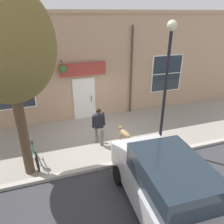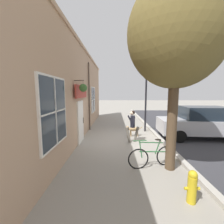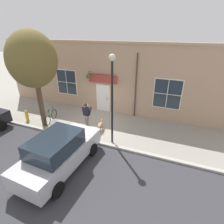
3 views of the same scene
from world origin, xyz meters
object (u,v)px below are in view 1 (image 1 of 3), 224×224
(dog_on_leash, at_px, (124,133))
(parked_car_mid_block, at_px, (167,186))
(street_lamp, at_px, (167,72))
(pedestrian_walking, at_px, (99,123))
(street_tree_by_curb, at_px, (5,48))
(leaning_bicycle, at_px, (32,153))

(dog_on_leash, distance_m, parked_car_mid_block, 3.71)
(street_lamp, bearing_deg, dog_on_leash, -129.00)
(pedestrian_walking, xyz_separation_m, dog_on_leash, (0.16, 1.04, -0.55))
(pedestrian_walking, bearing_deg, parked_car_mid_block, 11.21)
(parked_car_mid_block, relative_size, street_lamp, 0.92)
(dog_on_leash, relative_size, street_lamp, 0.22)
(street_tree_by_curb, xyz_separation_m, parked_car_mid_block, (2.90, 3.51, -3.25))
(street_tree_by_curb, relative_size, leaning_bicycle, 3.42)
(pedestrian_walking, height_order, parked_car_mid_block, parked_car_mid_block)
(parked_car_mid_block, bearing_deg, street_lamp, 152.50)
(dog_on_leash, relative_size, street_tree_by_curb, 0.18)
(street_tree_by_curb, xyz_separation_m, street_lamp, (0.15, 4.94, -1.00))
(dog_on_leash, relative_size, parked_car_mid_block, 0.24)
(pedestrian_walking, distance_m, parked_car_mid_block, 3.91)
(street_tree_by_curb, bearing_deg, parked_car_mid_block, 50.47)
(dog_on_leash, xyz_separation_m, parked_car_mid_block, (3.67, -0.29, 0.47))
(pedestrian_walking, relative_size, leaning_bicycle, 0.95)
(pedestrian_walking, xyz_separation_m, street_tree_by_curb, (0.94, -2.75, 3.17))
(street_tree_by_curb, height_order, street_lamp, street_tree_by_curb)
(street_tree_by_curb, relative_size, parked_car_mid_block, 1.33)
(street_lamp, bearing_deg, parked_car_mid_block, -27.50)
(dog_on_leash, bearing_deg, parked_car_mid_block, -4.44)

